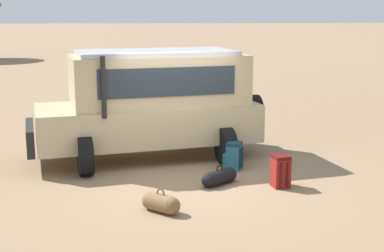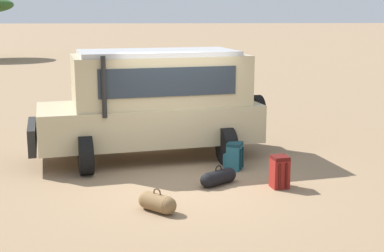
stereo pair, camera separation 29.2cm
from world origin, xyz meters
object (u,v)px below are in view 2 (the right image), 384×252
backpack_beside_front_wheel (234,156)px  backpack_cluster_center (279,172)px  duffel_bag_low_black_case (157,203)px  duffel_bag_soft_canvas (218,177)px  safari_vehicle (154,101)px

backpack_beside_front_wheel → backpack_cluster_center: backpack_cluster_center is taller
duffel_bag_low_black_case → duffel_bag_soft_canvas: duffel_bag_low_black_case is taller
safari_vehicle → duffel_bag_low_black_case: size_ratio=8.58×
backpack_beside_front_wheel → duffel_bag_soft_canvas: 1.10m
backpack_beside_front_wheel → backpack_cluster_center: bearing=-61.0°
backpack_cluster_center → duffel_bag_soft_canvas: 1.17m
safari_vehicle → backpack_cluster_center: bearing=-45.0°
duffel_bag_low_black_case → backpack_beside_front_wheel: bearing=55.3°
backpack_cluster_center → backpack_beside_front_wheel: bearing=119.0°
backpack_cluster_center → duffel_bag_soft_canvas: (-1.13, 0.24, -0.16)m
duffel_bag_low_black_case → duffel_bag_soft_canvas: size_ratio=0.87×
backpack_cluster_center → safari_vehicle: bearing=135.0°
safari_vehicle → backpack_beside_front_wheel: safari_vehicle is taller
safari_vehicle → backpack_cluster_center: (2.36, -2.36, -0.99)m
backpack_cluster_center → duffel_bag_low_black_case: (-2.31, -1.11, -0.15)m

